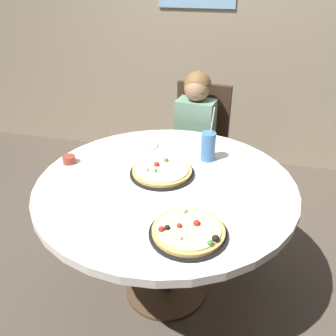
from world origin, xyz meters
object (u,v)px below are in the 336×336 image
(pizza_cheese, at_px, (188,231))
(sauce_bowl, at_px, (69,160))
(dining_table, at_px, (166,197))
(pizza_veggie, at_px, (162,171))
(diner_child, at_px, (191,158))
(plate_small, at_px, (143,145))
(chair_wooden, at_px, (199,142))
(soda_cup, at_px, (208,146))

(pizza_cheese, xyz_separation_m, sauce_bowl, (-0.74, 0.43, 0.00))
(dining_table, distance_m, pizza_veggie, 0.13)
(dining_table, bearing_deg, pizza_veggie, 118.52)
(diner_child, height_order, pizza_cheese, diner_child)
(dining_table, height_order, plate_small, plate_small)
(dining_table, xyz_separation_m, chair_wooden, (0.01, 0.95, -0.13))
(soda_cup, bearing_deg, chair_wooden, 103.10)
(plate_small, bearing_deg, sauce_bowl, -137.26)
(dining_table, bearing_deg, chair_wooden, 89.34)
(sauce_bowl, bearing_deg, dining_table, -6.27)
(dining_table, height_order, diner_child, diner_child)
(pizza_veggie, xyz_separation_m, plate_small, (-0.19, 0.29, -0.01))
(pizza_cheese, height_order, sauce_bowl, pizza_cheese)
(chair_wooden, bearing_deg, soda_cup, -76.90)
(diner_child, xyz_separation_m, pizza_veggie, (-0.03, -0.70, 0.28))
(chair_wooden, xyz_separation_m, sauce_bowl, (-0.57, -0.89, 0.24))
(dining_table, xyz_separation_m, diner_child, (-0.01, 0.77, -0.18))
(pizza_veggie, bearing_deg, chair_wooden, 86.95)
(dining_table, height_order, soda_cup, soda_cup)
(dining_table, relative_size, chair_wooden, 1.36)
(diner_child, bearing_deg, chair_wooden, 83.73)
(chair_wooden, distance_m, diner_child, 0.19)
(pizza_cheese, xyz_separation_m, soda_cup, (-0.02, 0.65, 0.06))
(diner_child, relative_size, pizza_veggie, 3.25)
(pizza_veggie, xyz_separation_m, sauce_bowl, (-0.52, -0.01, 0.00))
(chair_wooden, bearing_deg, sauce_bowl, -122.47)
(pizza_veggie, relative_size, sauce_bowl, 4.75)
(pizza_cheese, height_order, soda_cup, soda_cup)
(dining_table, relative_size, sauce_bowl, 18.40)
(pizza_cheese, bearing_deg, chair_wooden, 97.66)
(chair_wooden, relative_size, plate_small, 5.28)
(soda_cup, bearing_deg, dining_table, -120.57)
(plate_small, bearing_deg, chair_wooden, 67.74)
(sauce_bowl, relative_size, plate_small, 0.39)
(dining_table, distance_m, soda_cup, 0.37)
(pizza_cheese, distance_m, soda_cup, 0.65)
(diner_child, distance_m, soda_cup, 0.62)
(dining_table, xyz_separation_m, plate_small, (-0.23, 0.36, 0.09))
(chair_wooden, bearing_deg, dining_table, -90.66)
(dining_table, height_order, sauce_bowl, sauce_bowl)
(chair_wooden, relative_size, pizza_veggie, 2.86)
(diner_child, xyz_separation_m, soda_cup, (0.18, -0.49, 0.35))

